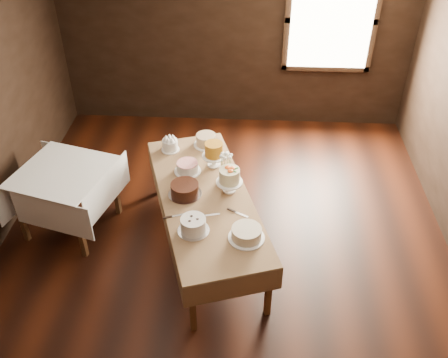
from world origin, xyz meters
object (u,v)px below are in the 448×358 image
at_px(cake_chocolate, 185,190).
at_px(cake_server_d, 227,179).
at_px(cake_server_b, 242,214).
at_px(display_table, 205,199).
at_px(cake_server_c, 191,180).
at_px(cake_server_a, 213,215).
at_px(cake_lattice, 187,168).
at_px(cake_server_e, 179,215).
at_px(cake_flowers, 229,181).
at_px(cake_cream, 246,234).
at_px(cake_speckled, 206,140).
at_px(cake_caramel, 214,156).
at_px(cake_meringue, 170,145).
at_px(side_table, 64,178).
at_px(flower_vase, 226,175).
at_px(cake_swirl, 193,225).

xyz_separation_m(cake_chocolate, cake_server_d, (0.42, 0.29, -0.06)).
bearing_deg(cake_server_b, display_table, 172.82).
bearing_deg(cake_server_c, cake_server_a, 176.01).
bearing_deg(cake_lattice, cake_server_e, -89.82).
xyz_separation_m(cake_flowers, cake_server_b, (0.14, -0.38, -0.12)).
relative_size(display_table, cake_cream, 7.12).
distance_m(cake_server_a, cake_server_c, 0.61).
relative_size(cake_speckled, cake_lattice, 0.96).
bearing_deg(cake_server_a, cake_flowers, 55.59).
distance_m(cake_cream, cake_server_b, 0.34).
distance_m(display_table, cake_server_e, 0.40).
bearing_deg(cake_chocolate, cake_server_a, -44.29).
relative_size(display_table, cake_lattice, 7.91).
relative_size(cake_caramel, cake_server_b, 1.27).
bearing_deg(cake_server_e, cake_server_d, 33.76).
xyz_separation_m(cake_lattice, cake_caramel, (0.28, 0.13, 0.08)).
bearing_deg(cake_speckled, cake_chocolate, -98.42).
distance_m(cake_caramel, cake_server_c, 0.39).
xyz_separation_m(cake_meringue, cake_server_c, (0.31, -0.57, -0.06)).
bearing_deg(cake_flowers, cake_cream, -74.62).
xyz_separation_m(cake_cream, cake_server_d, (-0.23, 0.90, -0.05)).
distance_m(cake_server_a, cake_server_d, 0.60).
height_order(cake_caramel, cake_flowers, cake_caramel).
distance_m(cake_meringue, cake_chocolate, 0.86).
xyz_separation_m(side_table, cake_speckled, (1.50, 0.72, 0.08)).
height_order(display_table, flower_vase, flower_vase).
xyz_separation_m(cake_server_a, cake_server_c, (-0.27, 0.55, 0.00)).
xyz_separation_m(cake_meringue, cake_server_e, (0.25, -1.14, -0.06)).
distance_m(cake_flowers, cake_server_b, 0.42).
xyz_separation_m(cake_swirl, cake_server_a, (0.16, 0.24, -0.07)).
distance_m(cake_server_a, flower_vase, 0.59).
xyz_separation_m(cake_lattice, flower_vase, (0.43, -0.13, 0.01)).
xyz_separation_m(cake_lattice, cake_server_e, (0.00, -0.73, -0.05)).
bearing_deg(cake_server_c, cake_flowers, -140.46).
relative_size(cake_chocolate, cake_server_a, 1.70).
relative_size(cake_meringue, cake_server_a, 1.02).
bearing_deg(flower_vase, cake_cream, -74.96).
relative_size(cake_server_a, cake_server_d, 1.00).
height_order(side_table, cake_lattice, cake_lattice).
height_order(cake_lattice, cake_server_e, cake_lattice).
relative_size(cake_caramel, flower_vase, 2.27).
relative_size(cake_server_a, cake_server_e, 1.00).
bearing_deg(cake_flowers, cake_swirl, -115.96).
bearing_deg(cake_chocolate, cake_swirl, -74.89).
bearing_deg(cake_flowers, cake_server_a, -110.39).
bearing_deg(cake_cream, cake_meringue, 122.80).
xyz_separation_m(cake_server_b, flower_vase, (-0.18, 0.56, 0.06)).
relative_size(cake_meringue, cake_server_d, 1.02).
height_order(display_table, cake_server_c, cake_server_c).
xyz_separation_m(display_table, flower_vase, (0.20, 0.28, 0.12)).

